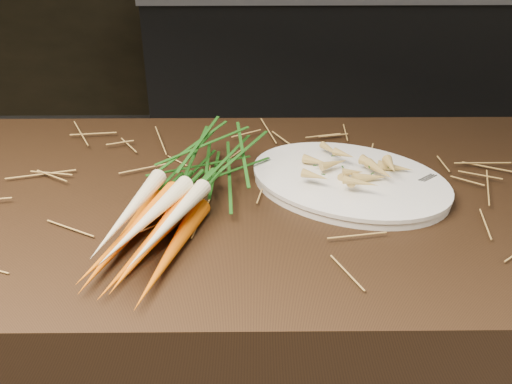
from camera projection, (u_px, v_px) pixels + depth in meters
main_counter at (315, 361)px, 1.48m from camera, size 2.40×0.70×0.90m
back_counter at (343, 65)px, 3.07m from camera, size 1.82×0.62×0.84m
straw_bedding at (326, 195)px, 1.23m from camera, size 1.40×0.60×0.02m
root_veg_bunch at (185, 189)px, 1.18m from camera, size 0.33×0.54×0.10m
serving_platter at (350, 184)px, 1.26m from camera, size 0.46×0.39×0.02m
roasted_veg_heap at (351, 170)px, 1.24m from camera, size 0.23×0.20×0.04m
serving_fork at (420, 199)px, 1.19m from camera, size 0.13×0.10×0.00m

